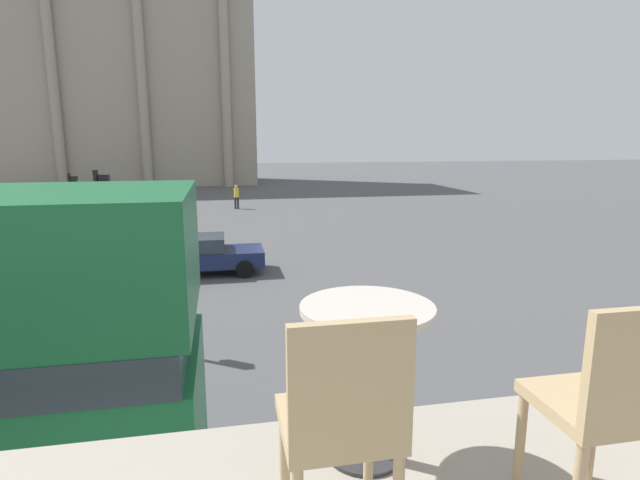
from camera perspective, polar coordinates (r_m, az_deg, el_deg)
cafe_dining_table at (r=2.29m, az=5.34°, el=-12.04°), size 0.60×0.60×0.73m
cafe_chair_0 at (r=1.79m, az=2.55°, el=-19.87°), size 0.40×0.40×0.91m
cafe_chair_1 at (r=2.16m, az=30.00°, el=-15.69°), size 0.40×0.40×0.91m
plaza_building_left at (r=58.71m, az=-22.98°, el=17.78°), size 29.91×11.42×24.13m
traffic_light_near at (r=12.25m, az=-23.47°, el=0.77°), size 0.42×0.24×4.03m
traffic_light_mid at (r=20.12m, az=-26.29°, el=3.45°), size 0.42×0.24×3.51m
car_navy at (r=18.12m, az=-13.35°, el=-1.60°), size 4.20×1.93×1.35m
pedestrian_white at (r=24.60m, az=-30.16°, el=1.15°), size 0.32×0.32×1.67m
pedestrian_yellow at (r=34.74m, az=-9.53°, el=5.08°), size 0.32×0.32×1.65m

